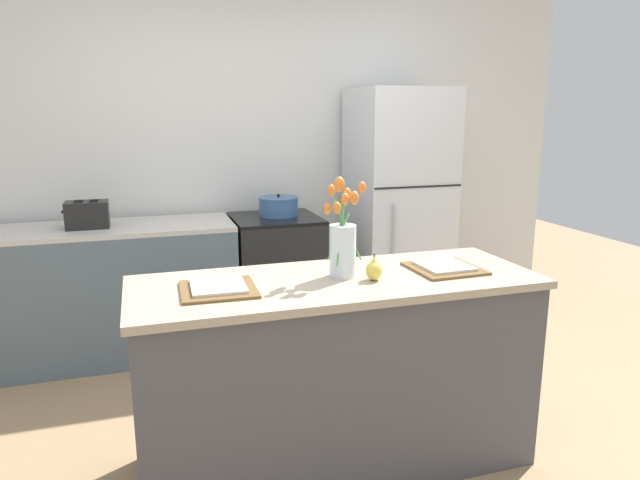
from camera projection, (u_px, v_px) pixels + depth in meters
ground_plane at (336, 461)px, 2.71m from camera, size 10.00×10.00×0.00m
back_wall at (249, 149)px, 4.27m from camera, size 5.20×0.08×2.70m
kitchen_island at (337, 373)px, 2.61m from camera, size 1.80×0.66×0.90m
back_counter at (106, 293)px, 3.78m from camera, size 1.68×0.60×0.90m
stove_range at (277, 277)px, 4.13m from camera, size 0.60×0.61×0.90m
refrigerator at (398, 210)px, 4.31m from camera, size 0.68×0.67×1.79m
flower_vase at (343, 242)px, 2.51m from camera, size 0.17×0.16×0.44m
pear_figurine at (374, 270)px, 2.47m from camera, size 0.07×0.07×0.12m
plate_setting_left at (218, 288)px, 2.34m from camera, size 0.32×0.32×0.02m
plate_setting_right at (445, 268)px, 2.65m from camera, size 0.32×0.32×0.02m
toaster at (87, 214)px, 3.63m from camera, size 0.28×0.18×0.17m
cooking_pot at (279, 206)px, 4.06m from camera, size 0.28×0.28×0.16m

